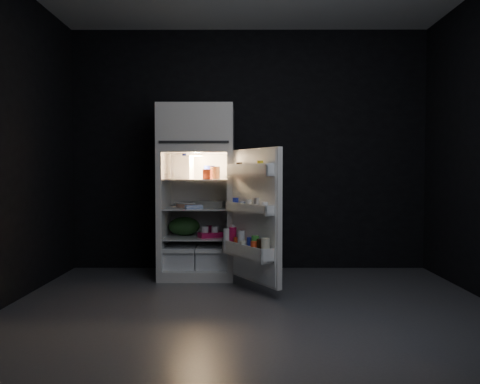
{
  "coord_description": "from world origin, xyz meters",
  "views": [
    {
      "loc": [
        -0.08,
        -3.62,
        1.08
      ],
      "look_at": [
        -0.1,
        1.0,
        0.9
      ],
      "focal_mm": 35.0,
      "sensor_mm": 36.0,
      "label": 1
    }
  ],
  "objects_px": {
    "egg_carton": "(209,204)",
    "yogurt_tray": "(211,235)",
    "milk_jug": "(184,167)",
    "fridge_door": "(253,218)",
    "refrigerator": "(198,186)"
  },
  "relations": [
    {
      "from": "egg_carton",
      "to": "yogurt_tray",
      "type": "distance_m",
      "value": 0.32
    },
    {
      "from": "yogurt_tray",
      "to": "fridge_door",
      "type": "bearing_deg",
      "value": -77.66
    },
    {
      "from": "refrigerator",
      "to": "yogurt_tray",
      "type": "xyz_separation_m",
      "value": [
        0.15,
        -0.15,
        -0.5
      ]
    },
    {
      "from": "egg_carton",
      "to": "yogurt_tray",
      "type": "height_order",
      "value": "egg_carton"
    },
    {
      "from": "refrigerator",
      "to": "fridge_door",
      "type": "distance_m",
      "value": 0.94
    },
    {
      "from": "fridge_door",
      "to": "refrigerator",
      "type": "bearing_deg",
      "value": 129.09
    },
    {
      "from": "refrigerator",
      "to": "egg_carton",
      "type": "relative_size",
      "value": 5.63
    },
    {
      "from": "refrigerator",
      "to": "fridge_door",
      "type": "height_order",
      "value": "refrigerator"
    },
    {
      "from": "refrigerator",
      "to": "egg_carton",
      "type": "height_order",
      "value": "refrigerator"
    },
    {
      "from": "fridge_door",
      "to": "milk_jug",
      "type": "relative_size",
      "value": 5.08
    },
    {
      "from": "refrigerator",
      "to": "egg_carton",
      "type": "bearing_deg",
      "value": -24.4
    },
    {
      "from": "fridge_door",
      "to": "yogurt_tray",
      "type": "bearing_deg",
      "value": 127.21
    },
    {
      "from": "egg_carton",
      "to": "refrigerator",
      "type": "bearing_deg",
      "value": 169.05
    },
    {
      "from": "refrigerator",
      "to": "milk_jug",
      "type": "height_order",
      "value": "refrigerator"
    },
    {
      "from": "yogurt_tray",
      "to": "milk_jug",
      "type": "bearing_deg",
      "value": 135.09
    }
  ]
}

